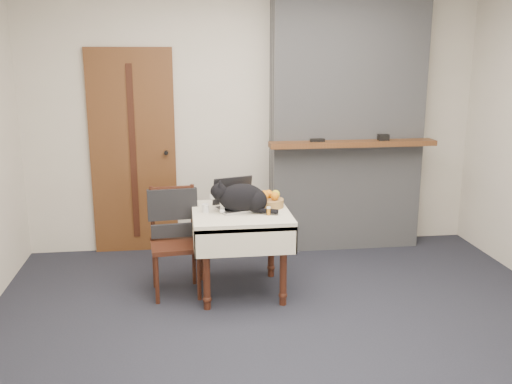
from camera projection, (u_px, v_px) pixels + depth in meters
ground at (291, 334)px, 4.05m from camera, size 4.50×4.50×0.00m
room_shell at (282, 79)px, 4.08m from camera, size 4.52×4.01×2.61m
door at (133, 152)px, 5.56m from camera, size 0.82×0.10×2.00m
chimney at (347, 120)px, 5.64m from camera, size 1.62×0.48×2.60m
side_table at (241, 224)px, 4.64m from camera, size 0.78×0.78×0.70m
laptop at (236, 201)px, 4.67m from camera, size 0.41×0.38×0.25m
cat at (243, 198)px, 4.56m from camera, size 0.54×0.27×0.27m
cream_jar at (206, 208)px, 4.57m from camera, size 0.06×0.06×0.07m
pill_bottle at (269, 211)px, 4.49m from camera, size 0.03×0.03×0.07m
fruit_basket at (269, 200)px, 4.73m from camera, size 0.24×0.24×0.13m
desk_clutter at (267, 207)px, 4.71m from camera, size 0.12×0.12×0.01m
chair at (174, 225)px, 4.69m from camera, size 0.43×0.43×0.88m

